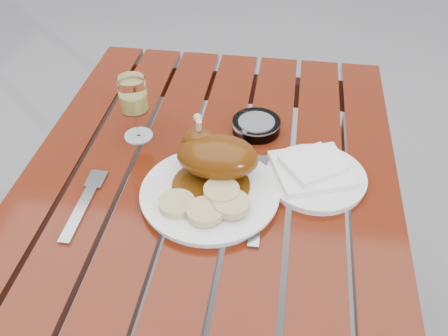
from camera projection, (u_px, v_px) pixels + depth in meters
The scene contains 10 objects.
table at pixel (208, 302), 1.26m from camera, with size 0.80×1.20×0.75m, color maroon.
dinner_plate at pixel (210, 194), 1.01m from camera, with size 0.28×0.28×0.02m, color white.
roast_duck at pixel (215, 156), 1.01m from camera, with size 0.17×0.17×0.12m.
bread_dumplings at pixel (209, 203), 0.96m from camera, with size 0.18×0.12×0.03m.
wine_glass at pixel (135, 109), 1.12m from camera, with size 0.07×0.07×0.16m, color #DDCF64.
side_plate at pixel (316, 178), 1.05m from camera, with size 0.21×0.21×0.02m, color white.
napkin at pixel (312, 169), 1.05m from camera, with size 0.15×0.14×0.01m, color white.
ashtray at pixel (256, 126), 1.18m from camera, with size 0.11×0.11×0.03m, color #B2B7BC.
fork at pixel (82, 208), 0.99m from camera, with size 0.02×0.19×0.01m, color gray.
knife at pixel (258, 204), 1.00m from camera, with size 0.02×0.23×0.01m, color gray.
Camera 1 is at (0.15, -0.72, 1.46)m, focal length 40.00 mm.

